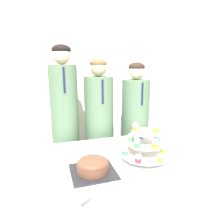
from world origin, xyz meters
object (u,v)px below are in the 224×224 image
Objects in this scene: round_cake at (93,166)px; student_1 at (99,137)px; cupcake_stand at (145,144)px; student_2 at (135,135)px; cake_knife at (95,193)px; student_0 at (66,134)px.

round_cake is 0.18× the size of student_1.
round_cake is 0.82m from student_1.
cupcake_stand is 0.75m from student_1.
student_1 reaches higher than student_2.
cake_knife is 1.19m from student_2.
round_cake is 0.82× the size of cupcake_stand.
student_2 reaches higher than round_cake.
cake_knife is 0.51m from cupcake_stand.
student_2 is at bearing 50.67° from round_cake.
cake_knife is 0.19× the size of student_1.
student_0 is 1.08× the size of student_1.
student_1 is at bearing 101.37° from cupcake_stand.
student_2 is at bearing -0.00° from student_1.
cake_knife is 0.86× the size of cupcake_stand.
student_2 reaches higher than cake_knife.
round_cake is 1.01m from student_2.
student_0 is (-0.06, 0.98, -0.00)m from cake_knife.
cupcake_stand reaches higher than cake_knife.
round_cake is at bearing -107.17° from student_1.
cupcake_stand is 0.23× the size of student_2.
student_2 is (0.73, -0.00, -0.09)m from student_0.
student_1 is (0.33, 0.00, -0.07)m from student_0.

